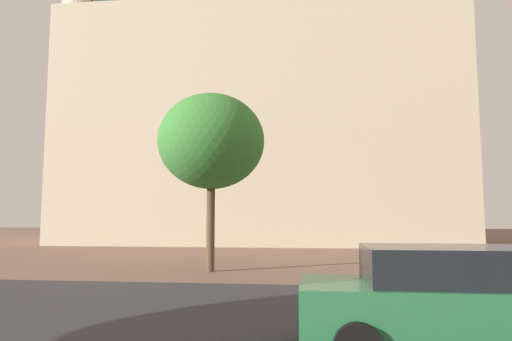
{
  "coord_description": "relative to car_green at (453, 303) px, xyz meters",
  "views": [
    {
      "loc": [
        1.42,
        1.13,
        1.98
      ],
      "look_at": [
        0.1,
        12.56,
        3.13
      ],
      "focal_mm": 31.27,
      "sensor_mm": 36.0,
      "label": 1
    }
  ],
  "objects": [
    {
      "name": "street_asphalt_strip",
      "position": [
        -3.46,
        1.91,
        -0.73
      ],
      "size": [
        120.0,
        8.67,
        0.0
      ],
      "primitive_type": "cube",
      "color": "#2D2D33",
      "rests_on": "ground_plane"
    },
    {
      "name": "ground_plane",
      "position": [
        -3.46,
        2.12,
        -0.73
      ],
      "size": [
        120.0,
        120.0,
        0.0
      ],
      "primitive_type": "plane",
      "color": "brown"
    },
    {
      "name": "car_green",
      "position": [
        0.0,
        0.0,
        0.0
      ],
      "size": [
        4.34,
        1.93,
        1.53
      ],
      "color": "#287042",
      "rests_on": "ground_plane"
    },
    {
      "name": "tree_curb_far",
      "position": [
        -5.48,
        8.93,
        3.9
      ],
      "size": [
        3.85,
        3.85,
        6.38
      ],
      "color": "brown",
      "rests_on": "ground_plane"
    },
    {
      "name": "landmark_building",
      "position": [
        -5.51,
        27.75,
        9.03
      ],
      "size": [
        27.75,
        14.82,
        32.08
      ],
      "color": "beige",
      "rests_on": "ground_plane"
    }
  ]
}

